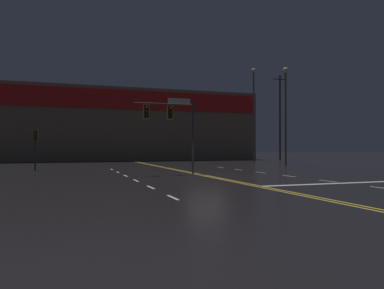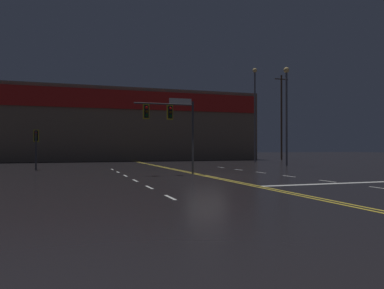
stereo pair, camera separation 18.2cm
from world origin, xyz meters
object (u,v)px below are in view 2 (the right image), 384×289
Objects in this scene: streetlight_median_approach at (287,103)px; streetlight_near_right at (255,104)px; traffic_signal_median at (169,118)px; traffic_signal_corner_northwest at (36,140)px.

streetlight_near_right is at bearing 80.17° from streetlight_median_approach.
traffic_signal_corner_northwest is at bearing 136.54° from traffic_signal_median.
streetlight_median_approach is (-1.69, -9.73, -1.07)m from streetlight_near_right.
traffic_signal_corner_northwest is 26.85m from streetlight_near_right.
traffic_signal_median is 0.42× the size of streetlight_near_right.
traffic_signal_median is at bearing -150.88° from streetlight_median_approach.
streetlight_near_right reaches higher than traffic_signal_corner_northwest.
traffic_signal_median reaches higher than traffic_signal_corner_northwest.
traffic_signal_corner_northwest is 23.35m from streetlight_median_approach.
streetlight_median_approach is (23.03, -0.45, 3.84)m from traffic_signal_corner_northwest.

